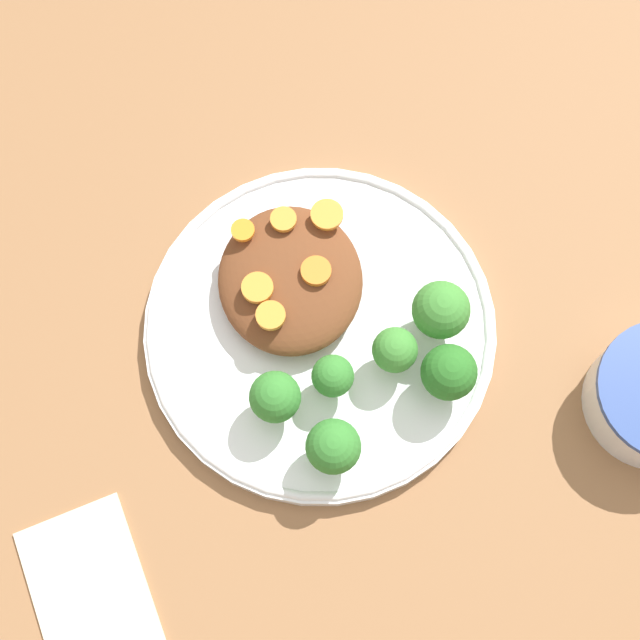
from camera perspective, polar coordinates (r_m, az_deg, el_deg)
ground_plane at (r=0.74m, az=0.00°, el=-0.72°), size 4.00×4.00×0.00m
plate at (r=0.73m, az=0.00°, el=-0.49°), size 0.29×0.29×0.02m
stew_mound at (r=0.72m, az=-1.91°, el=2.60°), size 0.13×0.12×0.03m
broccoli_floret_0 at (r=0.69m, az=4.80°, el=-1.98°), size 0.04×0.04×0.05m
broccoli_floret_1 at (r=0.68m, az=-2.88°, el=-4.99°), size 0.04×0.04×0.05m
broccoli_floret_2 at (r=0.69m, az=0.82°, el=-3.64°), size 0.03×0.03×0.05m
broccoli_floret_3 at (r=0.70m, az=7.73°, el=0.60°), size 0.05×0.05×0.06m
broccoli_floret_4 at (r=0.67m, az=1.17°, el=-8.09°), size 0.04×0.04×0.05m
broccoli_floret_5 at (r=0.69m, az=8.23°, el=-3.37°), size 0.04×0.04×0.06m
carrot_slice_0 at (r=0.69m, az=-3.15°, el=-0.02°), size 0.02×0.02×0.01m
carrot_slice_1 at (r=0.72m, az=0.44°, el=6.76°), size 0.03×0.03×0.00m
carrot_slice_2 at (r=0.72m, az=-4.96°, el=5.74°), size 0.02×0.02×0.00m
carrot_slice_3 at (r=0.70m, az=-4.03°, el=2.07°), size 0.03×0.03×0.01m
carrot_slice_4 at (r=0.70m, az=-0.04°, el=3.18°), size 0.02×0.02×0.01m
carrot_slice_5 at (r=0.72m, az=-2.36°, el=6.46°), size 0.02×0.02×0.00m
napkin at (r=0.73m, az=-14.50°, el=-16.59°), size 0.15×0.12×0.01m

